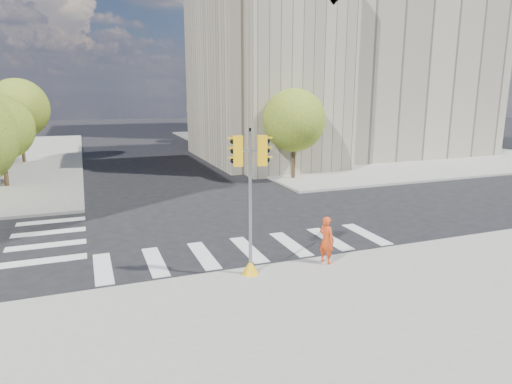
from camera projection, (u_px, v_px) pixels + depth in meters
ground at (235, 234)px, 19.62m from camera, size 160.00×160.00×0.00m
sidewalk_near at (398, 384)px, 9.58m from camera, size 30.00×14.00×0.15m
sidewalk_far_right at (333, 145)px, 50.23m from camera, size 28.00×40.00×0.15m
civic_building at (333, 75)px, 40.83m from camera, size 26.00×16.00×19.39m
office_tower at (291, 22)px, 62.18m from camera, size 20.00×18.00×30.00m
tree_lw_mid at (0, 128)px, 27.91m from camera, size 4.00×4.00×5.77m
tree_lw_far at (18, 108)px, 36.85m from camera, size 4.80×4.80×6.95m
tree_re_near at (294, 120)px, 30.43m from camera, size 4.20×4.20×6.16m
tree_re_mid at (237, 108)px, 41.30m from camera, size 4.60×4.60×6.66m
tree_re_far at (204, 108)px, 52.35m from camera, size 4.00×4.00×5.88m
lamp_near at (277, 110)px, 34.14m from camera, size 0.35×0.18×8.11m
lamp_far at (223, 104)px, 46.90m from camera, size 0.35×0.18×8.11m
traffic_signal at (250, 214)px, 14.61m from camera, size 1.08×0.56×4.80m
photographer at (326, 240)px, 15.85m from camera, size 0.60×0.72×1.68m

